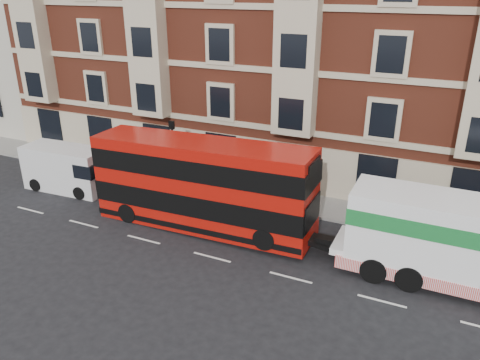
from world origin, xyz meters
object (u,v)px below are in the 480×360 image
at_px(double_decker_bus, 202,184).
at_px(tow_truck, 451,241).
at_px(pedestrian, 154,167).
at_px(box_van, 66,169).

height_order(double_decker_bus, tow_truck, double_decker_bus).
distance_m(tow_truck, pedestrian, 18.70).
relative_size(double_decker_bus, pedestrian, 7.51).
bearing_deg(tow_truck, box_van, 177.79).
height_order(tow_truck, box_van, tow_truck).
xyz_separation_m(box_van, pedestrian, (4.26, 3.45, -0.43)).
bearing_deg(double_decker_bus, pedestrian, 144.69).
bearing_deg(double_decker_bus, box_van, 175.23).
bearing_deg(pedestrian, box_van, -129.75).
bearing_deg(tow_truck, double_decker_bus, -180.00).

